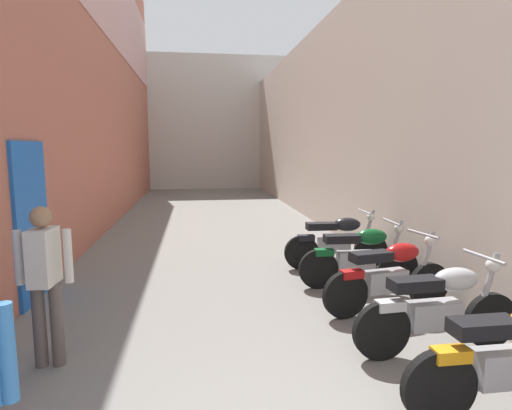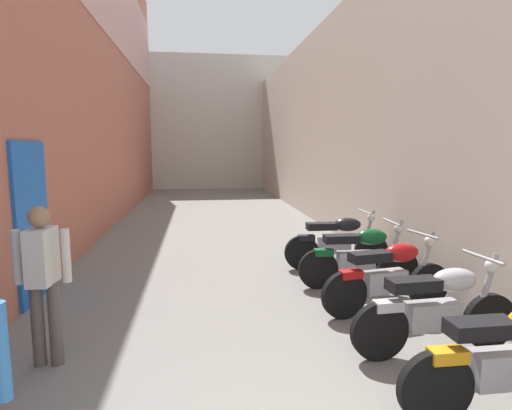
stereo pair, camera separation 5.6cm
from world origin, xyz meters
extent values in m
plane|color=slate|center=(0.00, 8.62, 0.00)|extent=(37.23, 37.23, 0.00)
cube|color=#B76651|center=(-3.02, 10.62, 4.48)|extent=(0.40, 21.23, 8.97)
cube|color=blue|center=(-2.80, 5.60, 1.10)|extent=(0.06, 1.10, 2.20)
cube|color=beige|center=(3.02, 10.62, 2.72)|extent=(0.40, 21.23, 5.43)
cube|color=beige|center=(0.00, 22.23, 3.37)|extent=(8.63, 2.00, 6.74)
cylinder|color=black|center=(1.24, 2.31, 0.30)|extent=(0.60, 0.08, 0.60)
cube|color=#9E9EA3|center=(1.82, 2.31, 0.42)|extent=(0.56, 0.20, 0.28)
cube|color=black|center=(1.59, 2.31, 0.76)|extent=(0.52, 0.22, 0.12)
cube|color=orange|center=(1.32, 2.31, 0.56)|extent=(0.28, 0.14, 0.10)
cylinder|color=black|center=(2.49, 3.39, 0.30)|extent=(0.60, 0.12, 0.60)
cylinder|color=black|center=(1.24, 3.31, 0.30)|extent=(0.60, 0.12, 0.60)
cube|color=#9E9EA3|center=(1.82, 3.35, 0.42)|extent=(0.57, 0.23, 0.28)
ellipsoid|color=#B7B7BC|center=(2.04, 3.36, 0.78)|extent=(0.49, 0.29, 0.24)
cube|color=black|center=(1.59, 3.33, 0.76)|extent=(0.53, 0.25, 0.12)
cylinder|color=#9E9EA3|center=(2.42, 3.38, 0.65)|extent=(0.25, 0.07, 0.77)
cylinder|color=#9E9EA3|center=(2.35, 3.38, 1.00)|extent=(0.07, 0.58, 0.04)
sphere|color=silver|center=(2.47, 3.39, 0.90)|extent=(0.14, 0.14, 0.14)
cube|color=#B7B7BC|center=(1.32, 3.32, 0.56)|extent=(0.29, 0.16, 0.10)
cylinder|color=black|center=(2.48, 4.56, 0.30)|extent=(0.60, 0.18, 0.60)
cylinder|color=black|center=(1.25, 4.35, 0.30)|extent=(0.60, 0.18, 0.60)
cube|color=#9E9EA3|center=(1.82, 4.45, 0.42)|extent=(0.59, 0.29, 0.28)
ellipsoid|color=#AD1414|center=(2.04, 4.49, 0.78)|extent=(0.52, 0.34, 0.24)
cube|color=black|center=(1.59, 4.41, 0.76)|extent=(0.55, 0.30, 0.12)
cylinder|color=#9E9EA3|center=(2.41, 4.55, 0.65)|extent=(0.25, 0.10, 0.77)
cylinder|color=#9E9EA3|center=(2.34, 4.54, 1.00)|extent=(0.13, 0.58, 0.04)
sphere|color=silver|center=(2.46, 4.56, 0.90)|extent=(0.14, 0.14, 0.14)
cube|color=#AD1414|center=(1.33, 4.37, 0.56)|extent=(0.30, 0.18, 0.10)
cylinder|color=black|center=(2.49, 5.43, 0.30)|extent=(0.60, 0.10, 0.60)
cylinder|color=black|center=(1.24, 5.48, 0.30)|extent=(0.60, 0.10, 0.60)
cube|color=#9E9EA3|center=(1.82, 5.45, 0.42)|extent=(0.57, 0.22, 0.28)
ellipsoid|color=#0F5123|center=(2.05, 5.44, 0.78)|extent=(0.49, 0.28, 0.24)
cube|color=black|center=(1.59, 5.46, 0.76)|extent=(0.53, 0.24, 0.12)
cylinder|color=#9E9EA3|center=(2.42, 5.43, 0.65)|extent=(0.25, 0.07, 0.77)
cylinder|color=#9E9EA3|center=(2.35, 5.43, 1.00)|extent=(0.06, 0.58, 0.04)
sphere|color=silver|center=(2.47, 5.43, 0.90)|extent=(0.14, 0.14, 0.14)
cube|color=#0F5123|center=(1.32, 5.47, 0.56)|extent=(0.29, 0.15, 0.10)
cylinder|color=black|center=(2.49, 6.45, 0.30)|extent=(0.60, 0.10, 0.60)
cylinder|color=black|center=(1.24, 6.49, 0.30)|extent=(0.60, 0.10, 0.60)
cube|color=#9E9EA3|center=(1.82, 6.47, 0.42)|extent=(0.57, 0.22, 0.28)
ellipsoid|color=black|center=(2.05, 6.46, 0.78)|extent=(0.49, 0.28, 0.24)
cube|color=black|center=(1.59, 6.48, 0.76)|extent=(0.53, 0.24, 0.12)
cylinder|color=#9E9EA3|center=(2.42, 6.45, 0.65)|extent=(0.25, 0.07, 0.77)
cylinder|color=#9E9EA3|center=(2.35, 6.45, 1.00)|extent=(0.05, 0.58, 0.04)
sphere|color=silver|center=(2.47, 6.45, 0.90)|extent=(0.14, 0.14, 0.14)
cube|color=black|center=(1.32, 6.49, 0.56)|extent=(0.28, 0.15, 0.10)
cylinder|color=#2D66A5|center=(-1.52, 1.72, 1.09)|extent=(0.08, 0.08, 0.52)
cylinder|color=#564C47|center=(-2.08, 3.67, 0.41)|extent=(0.12, 0.12, 0.82)
cylinder|color=#564C47|center=(-1.92, 3.67, 0.41)|extent=(0.12, 0.12, 0.82)
cube|color=beige|center=(-2.00, 3.67, 1.09)|extent=(0.23, 0.36, 0.54)
sphere|color=#997051|center=(-2.00, 3.67, 1.47)|extent=(0.20, 0.20, 0.20)
cylinder|color=beige|center=(-2.22, 3.67, 1.09)|extent=(0.08, 0.08, 0.52)
cylinder|color=beige|center=(-1.78, 3.67, 1.09)|extent=(0.08, 0.08, 0.52)
camera|label=1|loc=(-0.57, -0.43, 2.11)|focal=29.41mm
camera|label=2|loc=(-0.52, -0.43, 2.11)|focal=29.41mm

